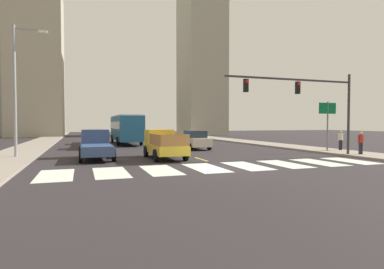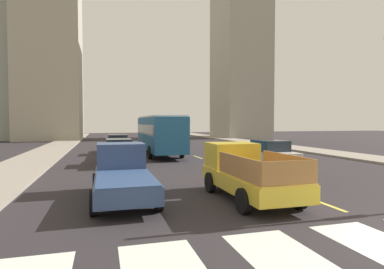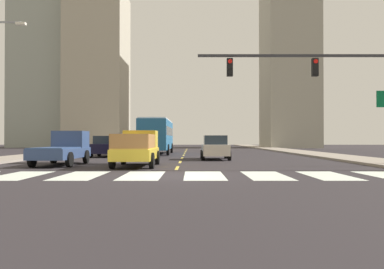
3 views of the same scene
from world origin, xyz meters
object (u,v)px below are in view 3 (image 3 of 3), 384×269
at_px(sedan_mid, 107,146).
at_px(pickup_dark, 65,149).
at_px(pickup_stakebed, 139,149).
at_px(traffic_signal_gantry, 342,80).
at_px(city_bus, 158,134).
at_px(sedan_near_left, 126,145).
at_px(sedan_far, 216,148).

bearing_deg(sedan_mid, pickup_dark, -90.66).
height_order(pickup_stakebed, pickup_dark, same).
height_order(pickup_dark, sedan_mid, pickup_dark).
distance_m(sedan_mid, traffic_signal_gantry, 19.79).
bearing_deg(city_bus, sedan_near_left, 157.05).
xyz_separation_m(pickup_dark, sedan_far, (9.04, 5.33, -0.06)).
xyz_separation_m(city_bus, traffic_signal_gantry, (10.41, -19.15, 2.29)).
bearing_deg(pickup_dark, sedan_far, 29.05).
bearing_deg(sedan_far, pickup_dark, -148.12).
bearing_deg(sedan_mid, pickup_stakebed, -67.39).
relative_size(sedan_far, traffic_signal_gantry, 0.43).
xyz_separation_m(sedan_mid, traffic_signal_gantry, (14.09, -13.47, 3.38)).
relative_size(city_bus, sedan_mid, 2.45).
distance_m(pickup_stakebed, city_bus, 16.18).
height_order(sedan_near_left, traffic_signal_gantry, traffic_signal_gantry).
relative_size(pickup_stakebed, sedan_mid, 1.18).
bearing_deg(sedan_far, traffic_signal_gantry, -59.06).
distance_m(pickup_stakebed, sedan_far, 7.91).
distance_m(city_bus, sedan_far, 11.01).
relative_size(sedan_far, sedan_mid, 1.00).
bearing_deg(pickup_stakebed, city_bus, 89.45).
bearing_deg(sedan_far, sedan_mid, 156.49).
bearing_deg(pickup_stakebed, sedan_far, 52.13).
relative_size(sedan_near_left, sedan_mid, 1.00).
bearing_deg(pickup_stakebed, sedan_mid, 109.38).
bearing_deg(sedan_mid, traffic_signal_gantry, -42.54).
height_order(city_bus, sedan_mid, city_bus).
height_order(sedan_far, sedan_mid, same).
relative_size(sedan_far, sedan_near_left, 1.00).
xyz_separation_m(pickup_stakebed, city_bus, (-0.42, 16.14, 1.02)).
xyz_separation_m(pickup_dark, sedan_near_left, (0.54, 16.65, -0.06)).
bearing_deg(traffic_signal_gantry, sedan_far, 119.60).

